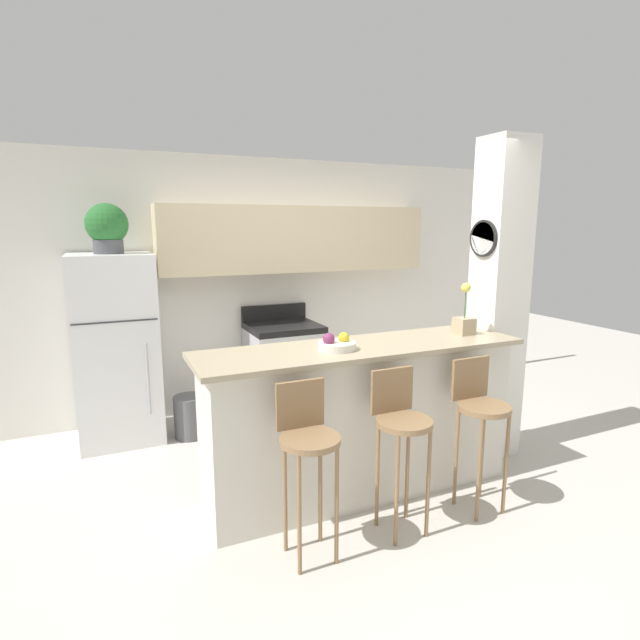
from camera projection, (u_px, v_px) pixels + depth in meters
The scene contains 13 objects.
ground_plane at pixel (360, 490), 3.60m from camera, with size 14.00×14.00×0.00m, color beige.
wall_back at pixel (279, 266), 5.15m from camera, with size 5.60×0.38×2.55m.
pillar_right at pixel (498, 301), 4.01m from camera, with size 0.38×0.32×2.55m.
counter_bar at pixel (361, 419), 3.50m from camera, with size 2.31×0.62×1.08m.
refrigerator at pixel (117, 349), 4.35m from camera, with size 0.68×0.67×1.65m.
stove_range at pixel (284, 368), 5.06m from camera, with size 0.70×0.63×1.07m.
bar_stool_left at pixel (308, 444), 2.78m from camera, with size 0.34×0.34×1.01m.
bar_stool_mid at pixel (401, 426), 3.03m from camera, with size 0.34×0.34×1.01m.
bar_stool_right at pixel (480, 411), 3.28m from camera, with size 0.34×0.34×1.01m.
potted_plant_on_fridge at pixel (107, 227), 4.15m from camera, with size 0.34×0.34×0.42m.
orchid_vase at pixel (464, 321), 3.73m from camera, with size 0.13×0.13×0.39m.
fruit_bowl at pixel (336, 344), 3.28m from camera, with size 0.25×0.25×0.12m.
trash_bin at pixel (190, 416), 4.49m from camera, with size 0.28×0.28×0.38m.
Camera 1 is at (-1.61, -2.91, 1.87)m, focal length 28.00 mm.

